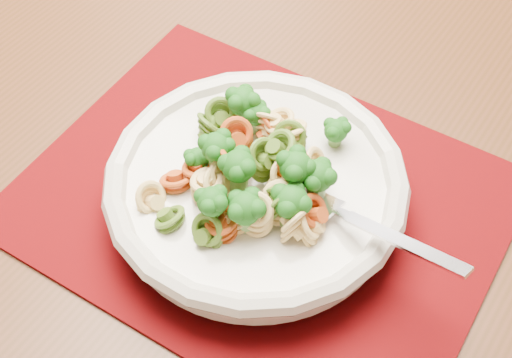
% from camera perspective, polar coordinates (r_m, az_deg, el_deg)
% --- Properties ---
extents(dining_table, '(1.64, 1.22, 0.75)m').
position_cam_1_polar(dining_table, '(0.75, -1.28, -1.48)').
color(dining_table, '#4F2916').
rests_on(dining_table, ground).
extents(placemat, '(0.45, 0.37, 0.00)m').
position_cam_1_polar(placemat, '(0.63, 0.43, -1.77)').
color(placemat, '#580403').
rests_on(placemat, dining_table).
extents(pasta_bowl, '(0.26, 0.26, 0.05)m').
position_cam_1_polar(pasta_bowl, '(0.60, 0.00, -0.61)').
color(pasta_bowl, beige).
rests_on(pasta_bowl, placemat).
extents(pasta_broccoli_heap, '(0.22, 0.22, 0.06)m').
position_cam_1_polar(pasta_broccoli_heap, '(0.59, 0.00, 0.36)').
color(pasta_broccoli_heap, '#E0BD6F').
rests_on(pasta_broccoli_heap, pasta_bowl).
extents(fork, '(0.18, 0.09, 0.08)m').
position_cam_1_polar(fork, '(0.57, 5.52, -2.10)').
color(fork, silver).
rests_on(fork, pasta_bowl).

